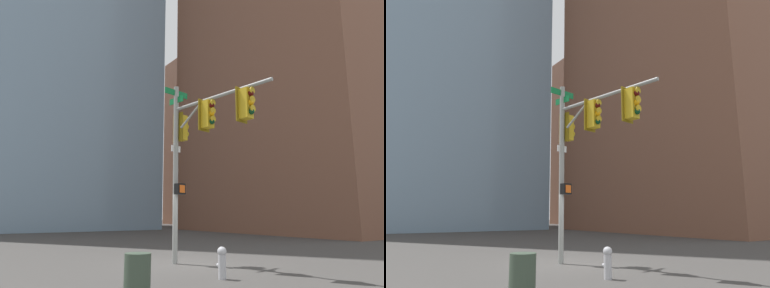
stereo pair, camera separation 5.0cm
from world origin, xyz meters
TOP-DOWN VIEW (x-y plane):
  - ground_plane at (0.00, 0.00)m, footprint 200.00×200.00m
  - signal_pole_assembly at (-0.97, 0.00)m, footprint 4.76×1.40m
  - fire_hydrant at (-3.21, 0.77)m, footprint 0.34×0.26m
  - litter_bin at (-4.14, 3.78)m, footprint 0.56×0.56m
  - building_brick_nearside at (14.13, -25.22)m, footprint 23.62×19.44m
  - building_brick_midblock at (40.30, -34.54)m, footprint 17.94×15.57m
  - building_brick_farside at (53.56, -0.28)m, footprint 23.71×17.07m

SIDE VIEW (x-z plane):
  - ground_plane at x=0.00m, z-range 0.00..0.00m
  - fire_hydrant at x=-3.21m, z-range 0.04..0.91m
  - litter_bin at x=-4.14m, z-range 0.00..0.95m
  - signal_pole_assembly at x=-0.97m, z-range 1.26..8.00m
  - building_brick_midblock at x=40.30m, z-range 0.00..32.50m
  - building_brick_farside at x=53.56m, z-range 0.00..43.46m
  - building_brick_nearside at x=14.13m, z-range 0.00..47.17m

